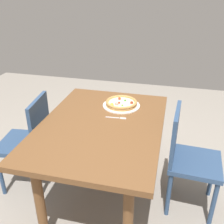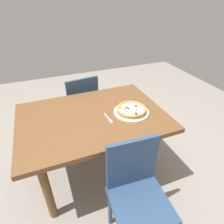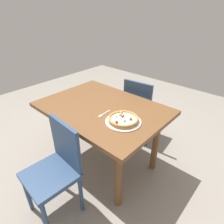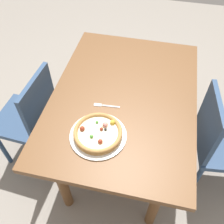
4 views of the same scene
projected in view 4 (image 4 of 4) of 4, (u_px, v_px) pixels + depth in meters
The scene contains 7 objects.
ground_plane at pixel (121, 155), 2.21m from camera, with size 6.00×6.00×0.00m, color gray.
dining_table at pixel (123, 106), 1.70m from camera, with size 1.30×0.93×0.77m.
chair_near at pixel (218, 142), 1.71m from camera, with size 0.44×0.44×0.89m.
chair_far at pixel (30, 117), 1.86m from camera, with size 0.42×0.42×0.89m.
plate at pixel (98, 135), 1.41m from camera, with size 0.32×0.32×0.01m, color white.
pizza at pixel (98, 133), 1.39m from camera, with size 0.28×0.28×0.05m.
fork at pixel (105, 106), 1.56m from camera, with size 0.03×0.17×0.00m.
Camera 4 is at (-1.12, -0.17, 1.94)m, focal length 39.93 mm.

